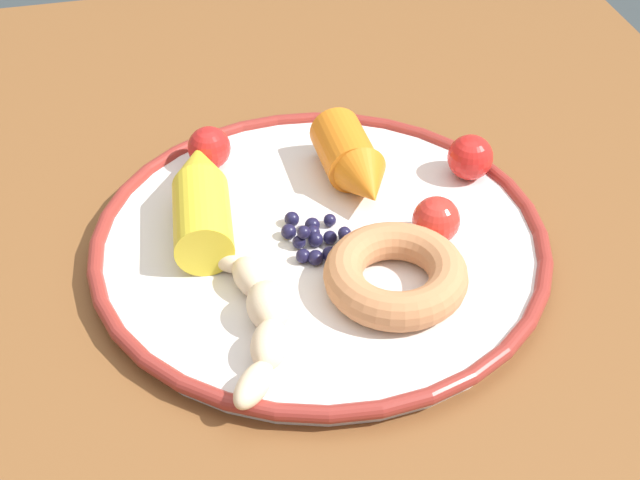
{
  "coord_description": "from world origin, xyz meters",
  "views": [
    {
      "loc": [
        0.53,
        -0.16,
        1.21
      ],
      "look_at": [
        -0.01,
        -0.04,
        0.75
      ],
      "focal_mm": 52.75,
      "sensor_mm": 36.0,
      "label": 1
    }
  ],
  "objects_px": {
    "carrot_yellow": "(201,197)",
    "tomato_near": "(436,220)",
    "banana": "(257,310)",
    "blueberry_pile": "(314,237)",
    "carrot_orange": "(356,163)",
    "tomato_far": "(209,148)",
    "donut": "(394,275)",
    "plate": "(320,243)",
    "dining_table": "(367,344)",
    "tomato_mid": "(470,157)"
  },
  "relations": [
    {
      "from": "carrot_yellow",
      "to": "tomato_near",
      "type": "height_order",
      "value": "carrot_yellow"
    },
    {
      "from": "banana",
      "to": "blueberry_pile",
      "type": "distance_m",
      "value": 0.09
    },
    {
      "from": "carrot_orange",
      "to": "tomato_near",
      "type": "relative_size",
      "value": 2.86
    },
    {
      "from": "tomato_far",
      "to": "donut",
      "type": "bearing_deg",
      "value": 30.31
    },
    {
      "from": "carrot_yellow",
      "to": "blueberry_pile",
      "type": "relative_size",
      "value": 2.28
    },
    {
      "from": "plate",
      "to": "banana",
      "type": "relative_size",
      "value": 2.06
    },
    {
      "from": "donut",
      "to": "plate",
      "type": "bearing_deg",
      "value": -149.55
    },
    {
      "from": "tomato_near",
      "to": "tomato_far",
      "type": "height_order",
      "value": "same"
    },
    {
      "from": "carrot_yellow",
      "to": "donut",
      "type": "relative_size",
      "value": 1.33
    },
    {
      "from": "donut",
      "to": "blueberry_pile",
      "type": "distance_m",
      "value": 0.08
    },
    {
      "from": "carrot_orange",
      "to": "dining_table",
      "type": "bearing_deg",
      "value": -3.87
    },
    {
      "from": "dining_table",
      "to": "donut",
      "type": "relative_size",
      "value": 9.43
    },
    {
      "from": "dining_table",
      "to": "tomato_far",
      "type": "relative_size",
      "value": 27.07
    },
    {
      "from": "carrot_yellow",
      "to": "tomato_far",
      "type": "height_order",
      "value": "carrot_yellow"
    },
    {
      "from": "dining_table",
      "to": "banana",
      "type": "bearing_deg",
      "value": -54.81
    },
    {
      "from": "plate",
      "to": "tomato_mid",
      "type": "distance_m",
      "value": 0.15
    },
    {
      "from": "banana",
      "to": "donut",
      "type": "distance_m",
      "value": 0.1
    },
    {
      "from": "donut",
      "to": "tomato_far",
      "type": "xyz_separation_m",
      "value": [
        -0.18,
        -0.11,
        0.0
      ]
    },
    {
      "from": "plate",
      "to": "blueberry_pile",
      "type": "height_order",
      "value": "blueberry_pile"
    },
    {
      "from": "plate",
      "to": "blueberry_pile",
      "type": "distance_m",
      "value": 0.01
    },
    {
      "from": "plate",
      "to": "carrot_yellow",
      "type": "distance_m",
      "value": 0.1
    },
    {
      "from": "donut",
      "to": "tomato_near",
      "type": "distance_m",
      "value": 0.07
    },
    {
      "from": "blueberry_pile",
      "to": "tomato_near",
      "type": "bearing_deg",
      "value": 80.67
    },
    {
      "from": "carrot_yellow",
      "to": "tomato_near",
      "type": "xyz_separation_m",
      "value": [
        0.06,
        0.17,
        -0.0
      ]
    },
    {
      "from": "plate",
      "to": "banana",
      "type": "height_order",
      "value": "banana"
    },
    {
      "from": "plate",
      "to": "tomato_near",
      "type": "xyz_separation_m",
      "value": [
        0.02,
        0.09,
        0.02
      ]
    },
    {
      "from": "dining_table",
      "to": "blueberry_pile",
      "type": "height_order",
      "value": "blueberry_pile"
    },
    {
      "from": "plate",
      "to": "tomato_mid",
      "type": "relative_size",
      "value": 9.35
    },
    {
      "from": "blueberry_pile",
      "to": "tomato_far",
      "type": "xyz_separation_m",
      "value": [
        -0.12,
        -0.06,
        0.01
      ]
    },
    {
      "from": "tomato_near",
      "to": "blueberry_pile",
      "type": "bearing_deg",
      "value": -99.33
    },
    {
      "from": "donut",
      "to": "tomato_mid",
      "type": "relative_size",
      "value": 2.75
    },
    {
      "from": "carrot_yellow",
      "to": "tomato_mid",
      "type": "relative_size",
      "value": 3.66
    },
    {
      "from": "carrot_yellow",
      "to": "tomato_near",
      "type": "bearing_deg",
      "value": 69.39
    },
    {
      "from": "donut",
      "to": "blueberry_pile",
      "type": "bearing_deg",
      "value": -144.93
    },
    {
      "from": "carrot_yellow",
      "to": "blueberry_pile",
      "type": "height_order",
      "value": "carrot_yellow"
    },
    {
      "from": "carrot_orange",
      "to": "donut",
      "type": "distance_m",
      "value": 0.13
    },
    {
      "from": "blueberry_pile",
      "to": "tomato_near",
      "type": "relative_size",
      "value": 1.66
    },
    {
      "from": "plate",
      "to": "carrot_orange",
      "type": "bearing_deg",
      "value": 144.31
    },
    {
      "from": "banana",
      "to": "tomato_far",
      "type": "distance_m",
      "value": 0.19
    },
    {
      "from": "banana",
      "to": "donut",
      "type": "relative_size",
      "value": 1.65
    },
    {
      "from": "banana",
      "to": "tomato_mid",
      "type": "height_order",
      "value": "tomato_mid"
    },
    {
      "from": "blueberry_pile",
      "to": "tomato_mid",
      "type": "height_order",
      "value": "tomato_mid"
    },
    {
      "from": "carrot_yellow",
      "to": "carrot_orange",
      "type": "bearing_deg",
      "value": 97.27
    },
    {
      "from": "tomato_far",
      "to": "carrot_orange",
      "type": "bearing_deg",
      "value": 64.19
    },
    {
      "from": "tomato_near",
      "to": "tomato_mid",
      "type": "xyz_separation_m",
      "value": [
        -0.07,
        0.05,
        0.0
      ]
    },
    {
      "from": "banana",
      "to": "tomato_far",
      "type": "height_order",
      "value": "tomato_far"
    },
    {
      "from": "plate",
      "to": "tomato_near",
      "type": "bearing_deg",
      "value": 78.02
    },
    {
      "from": "banana",
      "to": "plate",
      "type": "bearing_deg",
      "value": 141.14
    },
    {
      "from": "dining_table",
      "to": "tomato_mid",
      "type": "xyz_separation_m",
      "value": [
        -0.06,
        0.1,
        0.14
      ]
    },
    {
      "from": "dining_table",
      "to": "plate",
      "type": "xyz_separation_m",
      "value": [
        -0.01,
        -0.04,
        0.12
      ]
    }
  ]
}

